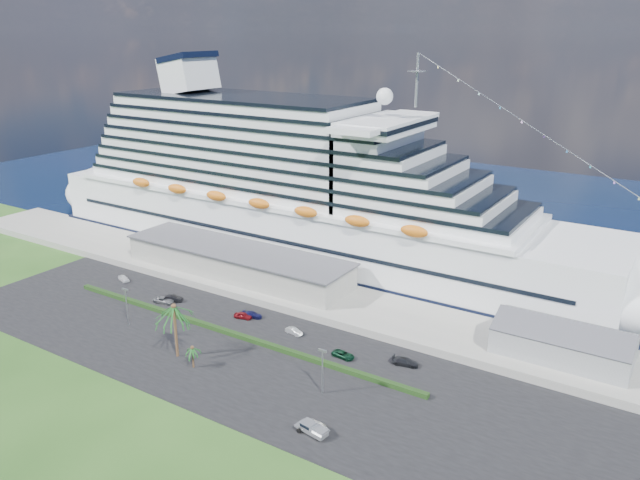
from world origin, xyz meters
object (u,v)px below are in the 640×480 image
Objects in this scene: parked_car_3 at (252,315)px; boat_trailer at (316,426)px; pickup_truck at (311,428)px; cruise_ship at (302,196)px.

boat_trailer reaches higher than parked_car_3.
cruise_ship is at bearing 124.75° from pickup_truck.
parked_car_3 is 0.84× the size of boat_trailer.
pickup_truck is 1.04× the size of boat_trailer.
pickup_truck reaches higher than boat_trailer.
pickup_truck is at bearing -55.25° from cruise_ship.
parked_car_3 is at bearing 140.45° from pickup_truck.
boat_trailer is (46.39, -65.67, -15.57)m from cruise_ship.
parked_car_3 is (13.11, -39.23, -15.94)m from cruise_ship.
cruise_ship is 36.46× the size of boat_trailer.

